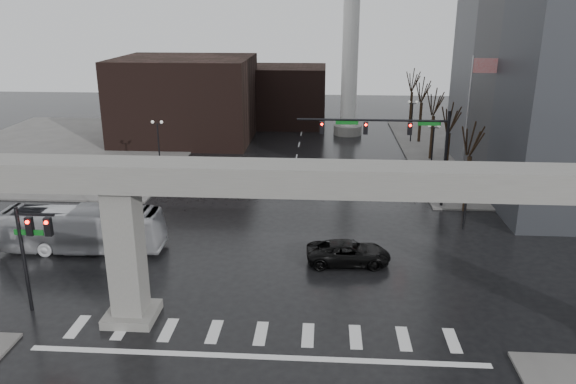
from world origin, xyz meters
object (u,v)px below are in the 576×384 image
at_px(far_car, 281,170).
at_px(signal_mast_arm, 399,137).
at_px(pickup_truck, 348,253).
at_px(city_bus, 81,229).

bearing_deg(far_car, signal_mast_arm, -33.69).
relative_size(signal_mast_arm, far_car, 2.51).
distance_m(signal_mast_arm, pickup_truck, 13.10).
bearing_deg(far_car, pickup_truck, -70.84).
height_order(city_bus, far_car, city_bus).
height_order(signal_mast_arm, far_car, signal_mast_arm).
height_order(signal_mast_arm, pickup_truck, signal_mast_arm).
height_order(pickup_truck, far_car, far_car).
height_order(signal_mast_arm, city_bus, signal_mast_arm).
xyz_separation_m(pickup_truck, city_bus, (-17.94, 0.92, 0.79)).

